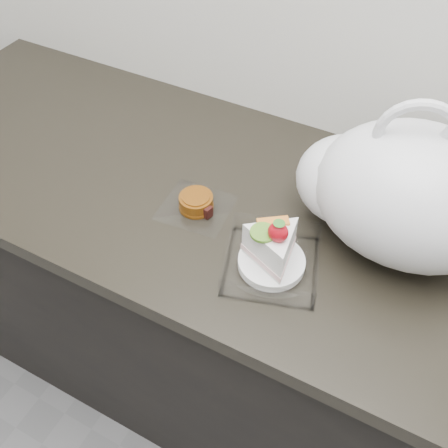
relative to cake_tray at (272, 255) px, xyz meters
The scene contains 4 objects.
counter 0.50m from the cake_tray, 101.41° to the left, with size 2.04×0.64×0.90m.
cake_tray is the anchor object (origin of this frame).
mooncake_wrap 0.21m from the cake_tray, 160.97° to the left, with size 0.15×0.14×0.03m.
plastic_bag 0.25m from the cake_tray, 45.01° to the left, with size 0.40×0.29×0.32m.
Camera 1 is at (0.22, 1.01, 1.65)m, focal length 40.00 mm.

